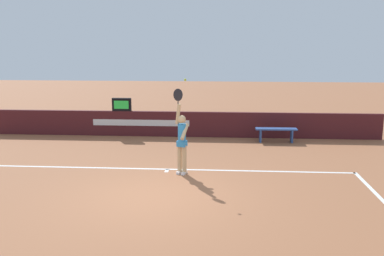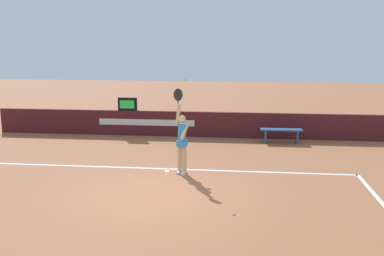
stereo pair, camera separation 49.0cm
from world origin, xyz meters
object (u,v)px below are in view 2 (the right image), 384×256
at_px(tennis_ball, 185,80).
at_px(courtside_bench_near, 281,132).
at_px(tennis_player, 182,139).
at_px(speed_display, 128,104).

height_order(tennis_ball, courtside_bench_near, tennis_ball).
height_order(tennis_player, tennis_ball, tennis_ball).
bearing_deg(tennis_ball, tennis_player, 112.61).
bearing_deg(courtside_bench_near, tennis_player, -126.92).
xyz_separation_m(tennis_ball, courtside_bench_near, (2.96, 4.43, -2.27)).
relative_size(speed_display, courtside_bench_near, 0.49).
bearing_deg(tennis_ball, courtside_bench_near, 56.20).
distance_m(speed_display, tennis_player, 5.57).
distance_m(tennis_player, tennis_ball, 1.70).
xyz_separation_m(tennis_player, tennis_ball, (0.13, -0.31, 1.67)).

